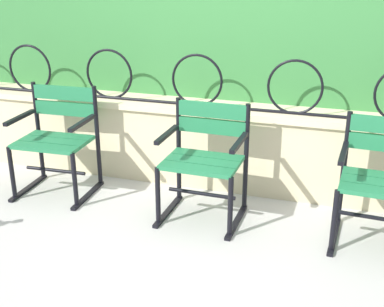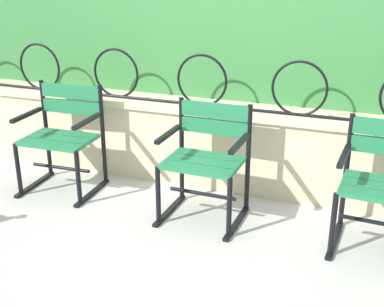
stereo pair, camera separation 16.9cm
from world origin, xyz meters
TOP-DOWN VIEW (x-y plane):
  - ground_plane at (0.00, 0.00)m, footprint 60.00×60.00m
  - stone_wall at (0.00, 0.88)m, footprint 8.04×0.41m
  - iron_arch_fence at (-0.16, 0.80)m, footprint 7.49×0.02m
  - hedge_row at (-0.02, 1.40)m, footprint 7.88×0.69m
  - park_chair_left at (-1.21, 0.36)m, footprint 0.60×0.54m
  - park_chair_centre at (0.04, 0.30)m, footprint 0.58×0.53m

SIDE VIEW (x-z plane):
  - ground_plane at x=0.00m, z-range 0.00..0.00m
  - stone_wall at x=0.00m, z-range 0.00..0.68m
  - park_chair_centre at x=0.04m, z-range 0.04..0.87m
  - park_chair_left at x=-1.21m, z-range 0.03..0.88m
  - iron_arch_fence at x=-0.16m, z-range 0.66..1.08m
  - hedge_row at x=-0.02m, z-range 0.66..1.59m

